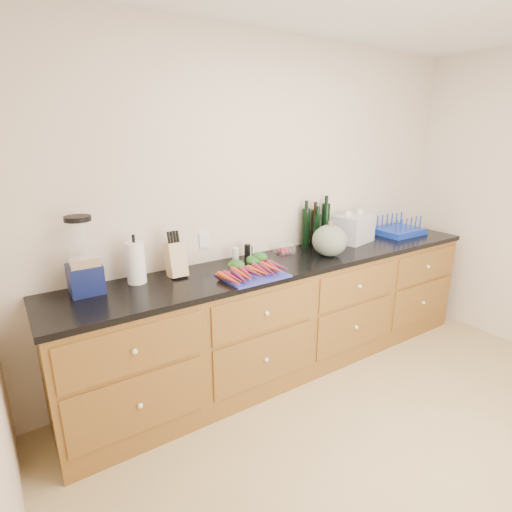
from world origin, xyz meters
TOP-DOWN VIEW (x-y plane):
  - ground at (0.00, 0.00)m, footprint 4.00×4.00m
  - wall_back at (0.00, 1.62)m, footprint 4.10×0.05m
  - cabinets at (0.00, 1.30)m, footprint 3.60×0.64m
  - countertop at (0.00, 1.30)m, footprint 3.64×0.62m
  - cutting_board at (-0.46, 1.14)m, footprint 0.44×0.33m
  - carrots at (-0.46, 1.18)m, footprint 0.45×0.33m
  - squash at (0.32, 1.21)m, footprint 0.28×0.28m
  - blender_appliance at (-1.48, 1.46)m, footprint 0.19×0.19m
  - paper_towel at (-1.16, 1.46)m, footprint 0.12×0.12m
  - knife_block at (-0.89, 1.44)m, footprint 0.12×0.12m
  - grinder_salt at (-0.40, 1.48)m, footprint 0.05×0.05m
  - grinder_pepper at (-0.29, 1.48)m, footprint 0.05×0.05m
  - canister_chrome at (-0.27, 1.48)m, footprint 0.05×0.05m
  - tomato_box at (0.07, 1.47)m, footprint 0.14×0.11m
  - bottles at (0.43, 1.51)m, footprint 0.30×0.15m
  - grocery_bag at (0.81, 1.42)m, footprint 0.38×0.33m
  - dish_rack at (1.40, 1.38)m, footprint 0.45×0.36m

SIDE VIEW (x-z plane):
  - ground at x=0.00m, z-range 0.00..0.00m
  - cabinets at x=0.00m, z-range 0.00..0.90m
  - countertop at x=0.00m, z-range 0.90..0.94m
  - cutting_board at x=-0.46m, z-range 0.94..0.95m
  - tomato_box at x=0.07m, z-range 0.94..1.01m
  - carrots at x=-0.46m, z-range 0.95..1.01m
  - dish_rack at x=1.40m, z-range 0.89..1.07m
  - canister_chrome at x=-0.27m, z-range 0.94..1.05m
  - grinder_salt at x=-0.40m, z-range 0.94..1.05m
  - grinder_pepper at x=-0.29m, z-range 0.94..1.06m
  - knife_block at x=-0.89m, z-range 0.94..1.17m
  - grocery_bag at x=0.81m, z-range 0.94..1.18m
  - squash at x=0.32m, z-range 0.94..1.19m
  - paper_towel at x=-1.16m, z-range 0.94..1.22m
  - bottles at x=0.43m, z-range 0.92..1.28m
  - blender_appliance at x=-1.48m, z-range 0.91..1.39m
  - wall_back at x=0.00m, z-range 0.00..2.60m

